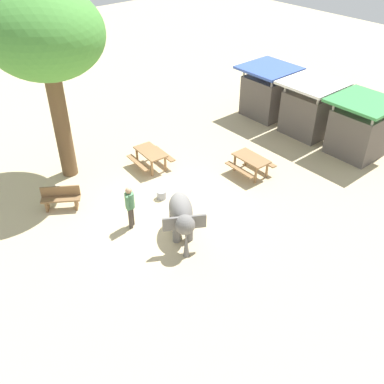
% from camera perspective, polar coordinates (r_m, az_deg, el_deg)
% --- Properties ---
extents(ground_plane, '(60.00, 60.00, 0.00)m').
position_cam_1_polar(ground_plane, '(16.07, -4.11, -2.42)').
color(ground_plane, tan).
extents(elephant, '(1.98, 1.77, 1.43)m').
position_cam_1_polar(elephant, '(14.36, -1.36, -2.99)').
color(elephant, slate).
rests_on(elephant, ground_plane).
extents(person_handler, '(0.35, 0.42, 1.62)m').
position_cam_1_polar(person_handler, '(14.91, -8.07, -1.59)').
color(person_handler, '#3F3833').
rests_on(person_handler, ground_plane).
extents(shade_tree_main, '(4.44, 4.07, 7.21)m').
position_cam_1_polar(shade_tree_main, '(16.60, -18.62, 18.67)').
color(shade_tree_main, brown).
rests_on(shade_tree_main, ground_plane).
extents(wooden_bench, '(1.12, 1.38, 0.88)m').
position_cam_1_polar(wooden_bench, '(16.59, -16.70, -0.67)').
color(wooden_bench, brown).
rests_on(wooden_bench, ground_plane).
extents(picnic_table_near, '(1.53, 1.51, 0.78)m').
position_cam_1_polar(picnic_table_near, '(17.92, 7.69, 3.95)').
color(picnic_table_near, olive).
rests_on(picnic_table_near, ground_plane).
extents(picnic_table_far, '(1.61, 1.59, 0.78)m').
position_cam_1_polar(picnic_table_far, '(18.27, -5.40, 4.80)').
color(picnic_table_far, olive).
rests_on(picnic_table_far, ground_plane).
extents(market_stall_blue, '(2.50, 2.50, 2.52)m').
position_cam_1_polar(market_stall_blue, '(22.84, 9.70, 12.45)').
color(market_stall_blue, '#59514C').
rests_on(market_stall_blue, ground_plane).
extents(market_stall_white, '(2.50, 2.50, 2.52)m').
position_cam_1_polar(market_stall_white, '(21.42, 14.95, 10.18)').
color(market_stall_white, '#59514C').
rests_on(market_stall_white, ground_plane).
extents(market_stall_green, '(2.50, 2.50, 2.52)m').
position_cam_1_polar(market_stall_green, '(20.23, 20.80, 7.50)').
color(market_stall_green, '#59514C').
rests_on(market_stall_green, ground_plane).
extents(feed_bucket, '(0.36, 0.36, 0.32)m').
position_cam_1_polar(feed_bucket, '(16.60, -3.99, -0.34)').
color(feed_bucket, gray).
rests_on(feed_bucket, ground_plane).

